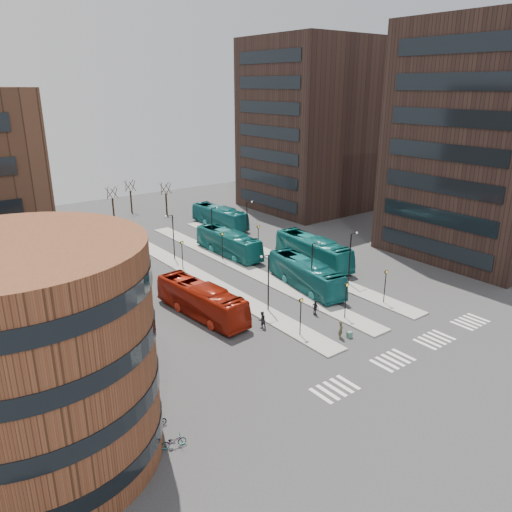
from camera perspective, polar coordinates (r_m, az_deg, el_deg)
ground at (r=43.71m, az=20.41°, el=-12.83°), size 160.00×160.00×0.00m
island_left at (r=60.60m, az=-6.16°, el=-2.50°), size 2.50×45.00×0.15m
island_mid at (r=63.67m, az=-1.55°, el=-1.31°), size 2.50×45.00×0.15m
island_right at (r=67.14m, az=2.61°, el=-0.24°), size 2.50×45.00×0.15m
suitcase at (r=47.45m, az=10.64°, el=-8.83°), size 0.52×0.44×0.58m
red_bus at (r=50.57m, az=-6.27°, el=-5.03°), size 3.97×12.29×3.36m
teal_bus_a at (r=57.25m, az=5.69°, el=-2.08°), size 4.59×12.35×3.36m
teal_bus_b at (r=68.26m, az=-3.17°, el=1.51°), size 2.99×12.18×3.38m
teal_bus_c at (r=65.10m, az=6.54°, el=0.63°), size 4.10×13.09×3.59m
teal_bus_d at (r=82.20m, az=-4.19°, el=4.51°), size 3.57×12.17×3.35m
traveller at (r=46.92m, az=9.67°, el=-8.29°), size 0.77×0.71×1.76m
commuter_a at (r=48.15m, az=0.67°, el=-7.30°), size 0.83×0.65×1.69m
commuter_b at (r=51.09m, az=6.79°, el=-5.90°), size 0.40×0.93×1.57m
commuter_c at (r=53.43m, az=8.41°, el=-4.87°), size 0.90×1.10×1.48m
bicycle_near at (r=34.65m, az=-9.41°, el=-20.17°), size 1.77×0.96×0.88m
bicycle_mid at (r=36.41m, az=-11.34°, el=-18.10°), size 1.52×0.63×0.89m
bicycle_far at (r=36.76m, az=-11.67°, el=-17.76°), size 1.69×0.96×0.84m
crosswalk_stripes at (r=46.83m, az=17.47°, el=-10.23°), size 22.35×2.40×0.01m
round_building at (r=32.68m, az=-24.80°, el=-10.64°), size 15.16×15.16×14.00m
tower_near at (r=73.75m, az=25.08°, el=11.69°), size 20.12×20.00×30.00m
tower_far at (r=94.56m, az=6.28°, el=14.55°), size 20.12×20.00×30.00m
sign_poles at (r=57.43m, az=2.20°, el=-1.15°), size 12.45×22.12×3.65m
lamp_posts at (r=61.37m, az=-0.00°, el=1.36°), size 14.04×20.24×6.12m
bare_trees at (r=90.71m, az=-13.45°, el=6.11°), size 10.97×8.14×5.90m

